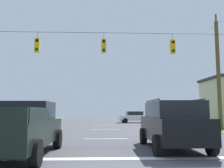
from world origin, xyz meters
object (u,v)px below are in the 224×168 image
object	(u,v)px
overhead_signal_span	(109,74)
suv_black	(172,124)
pickup_truck	(22,128)
distant_car_crossing_white	(135,117)
utility_pole_mid_right	(218,73)

from	to	relation	value
overhead_signal_span	suv_black	size ratio (longest dim) A/B	3.92
overhead_signal_span	pickup_truck	world-z (taller)	overhead_signal_span
distant_car_crossing_white	utility_pole_mid_right	xyz separation A→B (m)	(5.77, -12.84, 4.13)
pickup_truck	distant_car_crossing_white	bearing A→B (deg)	73.55
pickup_truck	suv_black	distance (m)	6.00
overhead_signal_span	utility_pole_mid_right	world-z (taller)	utility_pole_mid_right
distant_car_crossing_white	utility_pole_mid_right	size ratio (longest dim) A/B	0.43
suv_black	pickup_truck	bearing A→B (deg)	-167.65
suv_black	overhead_signal_span	bearing A→B (deg)	113.50
overhead_signal_span	pickup_truck	size ratio (longest dim) A/B	3.49
overhead_signal_span	suv_black	xyz separation A→B (m)	(2.51, -5.78, -2.99)
overhead_signal_span	pickup_truck	distance (m)	8.40
pickup_truck	utility_pole_mid_right	size ratio (longest dim) A/B	0.53
distant_car_crossing_white	utility_pole_mid_right	distance (m)	14.67
overhead_signal_span	suv_black	bearing A→B (deg)	-66.50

